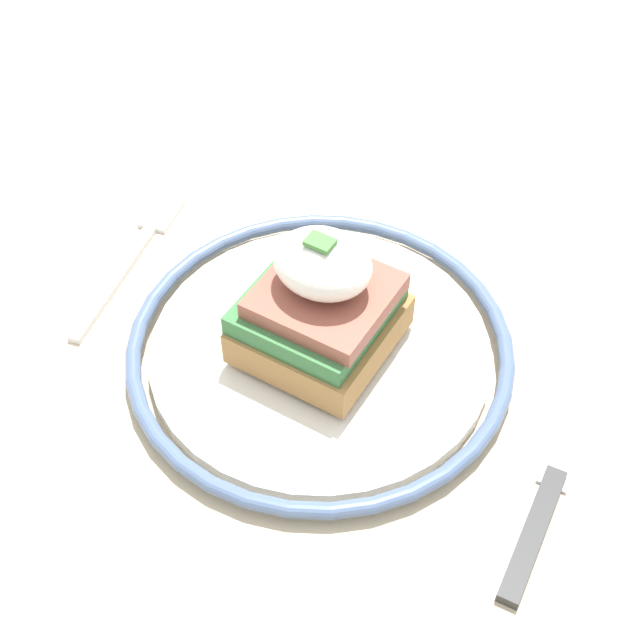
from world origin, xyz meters
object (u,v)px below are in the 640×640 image
object	(u,v)px
sandwich	(321,305)
plate	(320,348)
knife	(552,484)
fork	(132,256)

from	to	relation	value
sandwich	plate	bearing A→B (deg)	-96.76
plate	knife	distance (m)	0.16
knife	fork	bearing A→B (deg)	175.88
fork	knife	xyz separation A→B (m)	(0.32, -0.02, 0.00)
plate	fork	bearing A→B (deg)	176.94
sandwich	fork	bearing A→B (deg)	177.37
plate	fork	size ratio (longest dim) A/B	1.64
sandwich	knife	world-z (taller)	sandwich
plate	fork	distance (m)	0.16
knife	plate	bearing A→B (deg)	174.83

